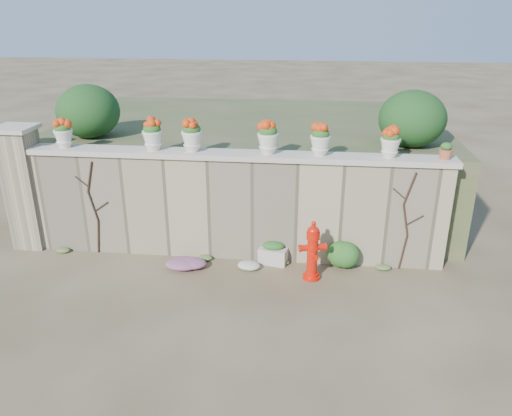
# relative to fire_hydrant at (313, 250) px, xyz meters

# --- Properties ---
(ground) EXTENTS (80.00, 80.00, 0.00)m
(ground) POSITION_rel_fire_hydrant_xyz_m (-1.56, -1.03, -0.56)
(ground) COLOR brown
(ground) RESTS_ON ground
(stone_wall) EXTENTS (8.00, 0.40, 2.00)m
(stone_wall) POSITION_rel_fire_hydrant_xyz_m (-1.56, 0.77, 0.44)
(stone_wall) COLOR tan
(stone_wall) RESTS_ON ground
(wall_cap) EXTENTS (8.10, 0.52, 0.10)m
(wall_cap) POSITION_rel_fire_hydrant_xyz_m (-1.56, 0.77, 1.49)
(wall_cap) COLOR beige
(wall_cap) RESTS_ON stone_wall
(gate_pillar) EXTENTS (0.72, 0.72, 2.48)m
(gate_pillar) POSITION_rel_fire_hydrant_xyz_m (-5.71, 0.77, 0.69)
(gate_pillar) COLOR tan
(gate_pillar) RESTS_ON ground
(raised_fill) EXTENTS (9.00, 6.00, 2.00)m
(raised_fill) POSITION_rel_fire_hydrant_xyz_m (-1.56, 3.97, 0.44)
(raised_fill) COLOR #384C23
(raised_fill) RESTS_ON ground
(back_shrub_left) EXTENTS (1.30, 1.30, 1.10)m
(back_shrub_left) POSITION_rel_fire_hydrant_xyz_m (-4.76, 1.97, 1.99)
(back_shrub_left) COLOR #143814
(back_shrub_left) RESTS_ON raised_fill
(back_shrub_right) EXTENTS (1.30, 1.30, 1.10)m
(back_shrub_right) POSITION_rel_fire_hydrant_xyz_m (1.84, 1.97, 1.99)
(back_shrub_right) COLOR #143814
(back_shrub_right) RESTS_ON raised_fill
(vine_left) EXTENTS (0.60, 0.04, 1.91)m
(vine_left) POSITION_rel_fire_hydrant_xyz_m (-4.23, 0.55, 0.43)
(vine_left) COLOR black
(vine_left) RESTS_ON ground
(vine_right) EXTENTS (0.60, 0.04, 1.91)m
(vine_right) POSITION_rel_fire_hydrant_xyz_m (1.67, 0.55, 0.43)
(vine_right) COLOR black
(vine_right) RESTS_ON ground
(fire_hydrant) EXTENTS (0.49, 0.35, 1.12)m
(fire_hydrant) POSITION_rel_fire_hydrant_xyz_m (0.00, 0.00, 0.00)
(fire_hydrant) COLOR red
(fire_hydrant) RESTS_ON ground
(planter_box) EXTENTS (0.59, 0.42, 0.44)m
(planter_box) POSITION_rel_fire_hydrant_xyz_m (-0.74, 0.51, -0.36)
(planter_box) COLOR beige
(planter_box) RESTS_ON ground
(green_shrub) EXTENTS (0.68, 0.61, 0.65)m
(green_shrub) POSITION_rel_fire_hydrant_xyz_m (0.51, 0.38, -0.24)
(green_shrub) COLOR #1E5119
(green_shrub) RESTS_ON ground
(magenta_clump) EXTENTS (0.85, 0.57, 0.23)m
(magenta_clump) POSITION_rel_fire_hydrant_xyz_m (-2.36, 0.09, -0.45)
(magenta_clump) COLOR #B3239E
(magenta_clump) RESTS_ON ground
(white_flowers) EXTENTS (0.49, 0.39, 0.18)m
(white_flowers) POSITION_rel_fire_hydrant_xyz_m (-1.14, 0.16, -0.48)
(white_flowers) COLOR white
(white_flowers) RESTS_ON ground
(urn_pot_0) EXTENTS (0.35, 0.35, 0.55)m
(urn_pot_0) POSITION_rel_fire_hydrant_xyz_m (-4.75, 0.77, 1.81)
(urn_pot_0) COLOR silver
(urn_pot_0) RESTS_ON wall_cap
(urn_pot_1) EXTENTS (0.37, 0.37, 0.58)m
(urn_pot_1) POSITION_rel_fire_hydrant_xyz_m (-3.02, 0.77, 1.83)
(urn_pot_1) COLOR silver
(urn_pot_1) RESTS_ON wall_cap
(urn_pot_2) EXTENTS (0.39, 0.39, 0.60)m
(urn_pot_2) POSITION_rel_fire_hydrant_xyz_m (-2.28, 0.77, 1.84)
(urn_pot_2) COLOR silver
(urn_pot_2) RESTS_ON wall_cap
(urn_pot_3) EXTENTS (0.38, 0.38, 0.60)m
(urn_pot_3) POSITION_rel_fire_hydrant_xyz_m (-0.88, 0.77, 1.83)
(urn_pot_3) COLOR silver
(urn_pot_3) RESTS_ON wall_cap
(urn_pot_4) EXTENTS (0.37, 0.37, 0.57)m
(urn_pot_4) POSITION_rel_fire_hydrant_xyz_m (0.06, 0.77, 1.82)
(urn_pot_4) COLOR silver
(urn_pot_4) RESTS_ON wall_cap
(urn_pot_5) EXTENTS (0.35, 0.35, 0.55)m
(urn_pot_5) POSITION_rel_fire_hydrant_xyz_m (1.28, 0.77, 1.81)
(urn_pot_5) COLOR silver
(urn_pot_5) RESTS_ON wall_cap
(terracotta_pot) EXTENTS (0.24, 0.24, 0.29)m
(terracotta_pot) POSITION_rel_fire_hydrant_xyz_m (2.24, 0.77, 1.67)
(terracotta_pot) COLOR #B25336
(terracotta_pot) RESTS_ON wall_cap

